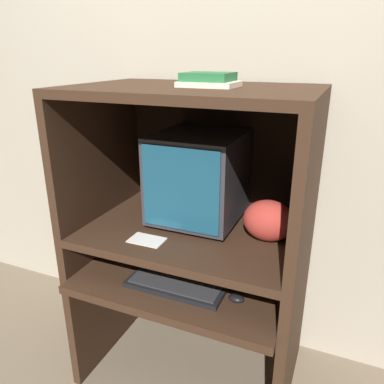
{
  "coord_description": "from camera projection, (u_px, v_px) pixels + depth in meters",
  "views": [
    {
      "loc": [
        0.6,
        -1.07,
        1.54
      ],
      "look_at": [
        -0.0,
        0.33,
        0.97
      ],
      "focal_mm": 35.0,
      "sensor_mm": 36.0,
      "label": 1
    }
  ],
  "objects": [
    {
      "name": "snack_bag",
      "position": [
        268.0,
        221.0,
        1.55
      ],
      "size": [
        0.21,
        0.16,
        0.17
      ],
      "color": "#BC382D",
      "rests_on": "desk_monitor_shelf"
    },
    {
      "name": "crt_monitor",
      "position": [
        199.0,
        176.0,
        1.71
      ],
      "size": [
        0.38,
        0.42,
        0.41
      ],
      "color": "#333338",
      "rests_on": "desk_monitor_shelf"
    },
    {
      "name": "keyboard",
      "position": [
        175.0,
        286.0,
        1.57
      ],
      "size": [
        0.42,
        0.15,
        0.03
      ],
      "color": "black",
      "rests_on": "desk_base"
    },
    {
      "name": "wall_back",
      "position": [
        224.0,
        105.0,
        1.86
      ],
      "size": [
        6.0,
        0.06,
        2.6
      ],
      "color": "#B2A893",
      "rests_on": "ground_plane"
    },
    {
      "name": "book_stack",
      "position": [
        209.0,
        80.0,
        1.45
      ],
      "size": [
        0.22,
        0.18,
        0.05
      ],
      "color": "beige",
      "rests_on": "hutch_upper"
    },
    {
      "name": "paper_card",
      "position": [
        147.0,
        240.0,
        1.57
      ],
      "size": [
        0.15,
        0.1,
        0.0
      ],
      "color": "white",
      "rests_on": "desk_monitor_shelf"
    },
    {
      "name": "desk_monitor_shelf",
      "position": [
        193.0,
        236.0,
        1.7
      ],
      "size": [
        1.0,
        0.67,
        0.19
      ],
      "color": "#382316",
      "rests_on": "desk_base"
    },
    {
      "name": "desk_base",
      "position": [
        188.0,
        311.0,
        1.79
      ],
      "size": [
        1.0,
        0.72,
        0.6
      ],
      "color": "#382316",
      "rests_on": "ground_plane"
    },
    {
      "name": "hutch_upper",
      "position": [
        196.0,
        136.0,
        1.58
      ],
      "size": [
        1.0,
        0.67,
        0.62
      ],
      "color": "#382316",
      "rests_on": "desk_monitor_shelf"
    },
    {
      "name": "mouse",
      "position": [
        236.0,
        298.0,
        1.49
      ],
      "size": [
        0.07,
        0.04,
        0.03
      ],
      "color": "black",
      "rests_on": "desk_base"
    }
  ]
}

